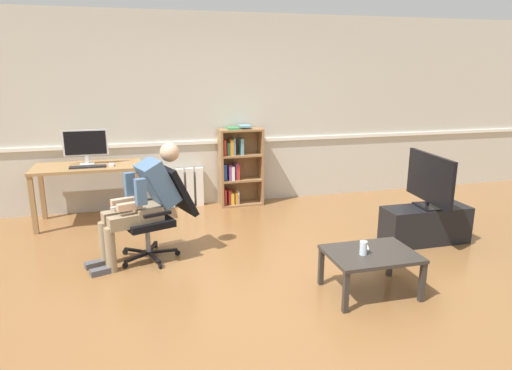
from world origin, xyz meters
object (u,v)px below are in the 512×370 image
Objects in this scene: computer_desk at (88,173)px; tv_stand at (425,225)px; keyboard at (88,167)px; coffee_table at (371,257)px; drinking_glass at (363,248)px; person_seated at (143,200)px; spare_remote at (366,247)px; bookshelf at (238,167)px; radiator at (170,188)px; computer_mouse at (111,165)px; tv_screen at (430,180)px; office_chair at (161,209)px; imac_monitor at (85,144)px.

tv_stand is at bearing -24.67° from computer_desk.
keyboard is 0.56× the size of coffee_table.
drinking_glass is (2.44, -2.55, -0.32)m from keyboard.
coffee_table is at bearing 37.30° from person_seated.
person_seated reaches higher than spare_remote.
bookshelf is 2.91m from spare_remote.
person_seated reaches higher than radiator.
tv_stand is 1.63m from drinking_glass.
tv_screen reaches higher than computer_mouse.
person_seated reaches higher than bookshelf.
office_chair is (0.53, -1.22, -0.25)m from computer_mouse.
computer_desk is 3.63m from spare_remote.
computer_desk is at bearing -167.37° from office_chair.
drinking_glass is (1.81, -1.29, -0.20)m from person_seated.
computer_mouse is 3.86m from tv_stand.
tv_stand is at bearing 36.37° from drinking_glass.
computer_desk is 1.55m from person_seated.
tv_screen is 5.94× the size of spare_remote.
radiator reaches higher than coffee_table.
computer_desk is 1.37× the size of office_chair.
keyboard is 3.55× the size of drinking_glass.
bookshelf is 3.01m from coffee_table.
bookshelf is 3.01m from drinking_glass.
office_chair reaches higher than coffee_table.
person_seated reaches higher than drinking_glass.
imac_monitor is at bearing 154.39° from tv_stand.
drinking_glass is at bearing -46.21° from keyboard.
drinking_glass is (-1.30, -0.96, 0.24)m from tv_stand.
keyboard reaches higher than drinking_glass.
keyboard is (0.02, -0.14, 0.11)m from computer_desk.
coffee_table is 6.38× the size of drinking_glass.
person_seated reaches higher than keyboard.
keyboard reaches higher than coffee_table.
person_seated is at bearing -63.24° from keyboard.
drinking_glass is (2.16, -2.57, -0.33)m from computer_mouse.
imac_monitor reaches higher than computer_desk.
bookshelf is 2.17m from person_seated.
keyboard is 4.31× the size of computer_mouse.
radiator is (0.75, 0.51, -0.49)m from computer_mouse.
coffee_table is (-1.21, -0.93, -0.40)m from tv_screen.
spare_remote reaches higher than coffee_table.
spare_remote is (0.10, 0.12, -0.05)m from drinking_glass.
office_chair is (0.81, -1.20, -0.24)m from keyboard.
bookshelf is at bearing 100.37° from coffee_table.
tv_stand is (3.77, -1.73, -0.44)m from computer_desk.
radiator is at bearing 174.15° from bookshelf.
imac_monitor is 0.44m from computer_mouse.
person_seated is (0.35, -1.28, -0.12)m from computer_mouse.
coffee_table is at bearing -142.34° from tv_stand.
computer_mouse is 0.10× the size of office_chair.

